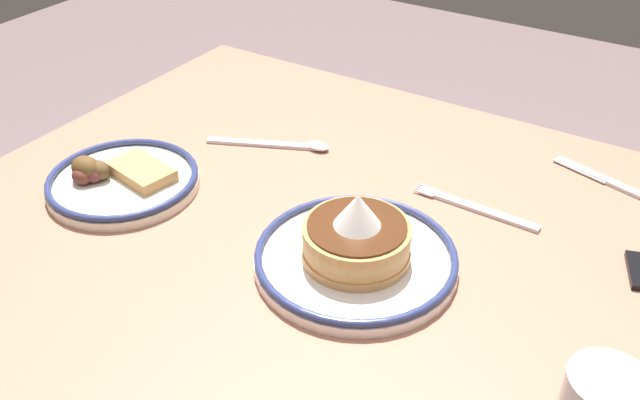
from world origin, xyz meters
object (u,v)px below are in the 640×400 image
(butter_knife, at_px, (618,186))
(tea_spoon, at_px, (285,145))
(plate_near_main, at_px, (356,250))
(fork_near, at_px, (475,208))
(plate_center_pancakes, at_px, (121,179))

(butter_knife, relative_size, tea_spoon, 1.08)
(plate_near_main, bearing_deg, tea_spoon, -39.15)
(butter_knife, bearing_deg, tea_spoon, 18.51)
(butter_knife, height_order, tea_spoon, tea_spoon)
(fork_near, relative_size, tea_spoon, 0.98)
(fork_near, height_order, butter_knife, same)
(plate_near_main, xyz_separation_m, tea_spoon, (0.25, -0.20, -0.02))
(fork_near, bearing_deg, plate_near_main, 67.41)
(plate_center_pancakes, distance_m, tea_spoon, 0.27)
(plate_near_main, relative_size, tea_spoon, 1.36)
(plate_near_main, distance_m, plate_center_pancakes, 0.39)
(butter_knife, distance_m, tea_spoon, 0.52)
(fork_near, distance_m, tea_spoon, 0.33)
(plate_center_pancakes, height_order, butter_knife, plate_center_pancakes)
(plate_near_main, distance_m, fork_near, 0.22)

